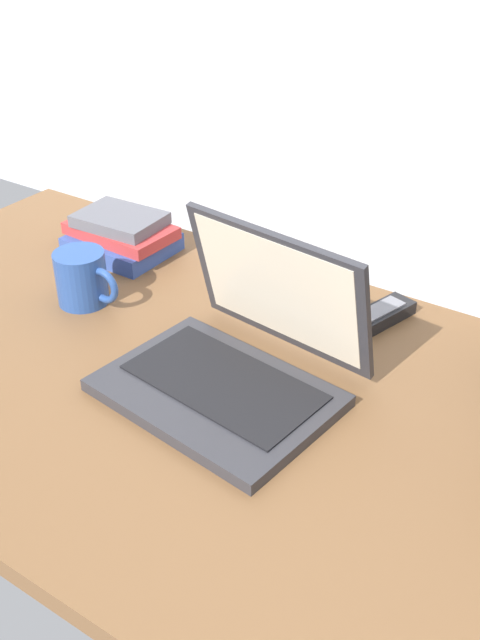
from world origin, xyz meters
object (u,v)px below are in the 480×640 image
Objects in this scene: coffee_mug at (83,277)px; remote_control_far at (373,319)px; laptop at (238,356)px; book_stack at (121,235)px.

remote_control_far is (0.43, 0.20, -0.03)m from coffee_mug.
laptop reaches higher than book_stack.
laptop reaches higher than coffee_mug.
remote_control_far is 0.51m from book_stack.
laptop reaches higher than remote_control_far.
laptop is at bearing -28.01° from book_stack.
laptop is 1.67× the size of book_stack.
coffee_mug is 0.48m from remote_control_far.
laptop is 0.34m from coffee_mug.
remote_control_far is at bearing 2.96° from book_stack.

